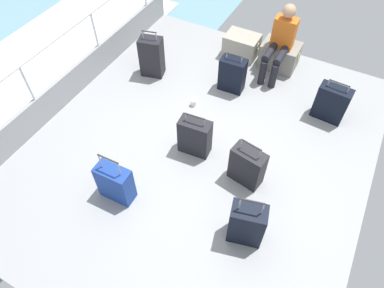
# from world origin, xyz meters

# --- Properties ---
(ground_plane) EXTENTS (4.40, 5.20, 0.06)m
(ground_plane) POSITION_xyz_m (0.00, 0.00, -0.03)
(ground_plane) COLOR #939699
(gunwale_port) EXTENTS (0.06, 5.20, 0.45)m
(gunwale_port) POSITION_xyz_m (-2.17, 0.00, 0.23)
(gunwale_port) COLOR #939699
(gunwale_port) RESTS_ON ground_plane
(railing_port) EXTENTS (0.04, 4.20, 1.02)m
(railing_port) POSITION_xyz_m (-2.17, 0.00, 0.78)
(railing_port) COLOR silver
(railing_port) RESTS_ON ground_plane
(sea_wake) EXTENTS (12.00, 12.00, 0.01)m
(sea_wake) POSITION_xyz_m (-3.60, 0.00, -0.34)
(sea_wake) COLOR #6B99A8
(sea_wake) RESTS_ON ground_plane
(cargo_crate_0) EXTENTS (0.59, 0.40, 0.38)m
(cargo_crate_0) POSITION_xyz_m (-0.30, 2.11, 0.19)
(cargo_crate_0) COLOR #9E9989
(cargo_crate_0) RESTS_ON ground_plane
(cargo_crate_1) EXTENTS (0.63, 0.43, 0.42)m
(cargo_crate_1) POSITION_xyz_m (0.36, 2.13, 0.21)
(cargo_crate_1) COLOR gray
(cargo_crate_1) RESTS_ON ground_plane
(passenger_seated) EXTENTS (0.34, 0.66, 1.12)m
(passenger_seated) POSITION_xyz_m (0.36, 1.95, 0.59)
(passenger_seated) COLOR orange
(passenger_seated) RESTS_ON ground_plane
(suitcase_0) EXTENTS (0.44, 0.28, 0.69)m
(suitcase_0) POSITION_xyz_m (0.76, -0.25, 0.27)
(suitcase_0) COLOR black
(suitcase_0) RESTS_ON ground_plane
(suitcase_1) EXTENTS (0.42, 0.32, 0.78)m
(suitcase_1) POSITION_xyz_m (1.04, -0.96, 0.29)
(suitcase_1) COLOR black
(suitcase_1) RESTS_ON ground_plane
(suitcase_2) EXTENTS (0.42, 0.22, 0.74)m
(suitcase_2) POSITION_xyz_m (-0.52, -1.19, 0.26)
(suitcase_2) COLOR navy
(suitcase_2) RESTS_ON ground_plane
(suitcase_3) EXTENTS (0.40, 0.33, 0.78)m
(suitcase_3) POSITION_xyz_m (-1.37, 0.98, 0.33)
(suitcase_3) COLOR black
(suitcase_3) RESTS_ON ground_plane
(suitcase_4) EXTENTS (0.40, 0.24, 0.65)m
(suitcase_4) POSITION_xyz_m (-0.09, 1.23, 0.28)
(suitcase_4) COLOR black
(suitcase_4) RESTS_ON ground_plane
(suitcase_5) EXTENTS (0.43, 0.25, 0.66)m
(suitcase_5) POSITION_xyz_m (-0.02, -0.13, 0.27)
(suitcase_5) COLOR black
(suitcase_5) RESTS_ON ground_plane
(suitcase_6) EXTENTS (0.46, 0.25, 0.65)m
(suitcase_6) POSITION_xyz_m (1.39, 1.33, 0.27)
(suitcase_6) COLOR black
(suitcase_6) RESTS_ON ground_plane
(paper_cup) EXTENTS (0.08, 0.08, 0.10)m
(paper_cup) POSITION_xyz_m (-0.44, 0.62, 0.05)
(paper_cup) COLOR white
(paper_cup) RESTS_ON ground_plane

